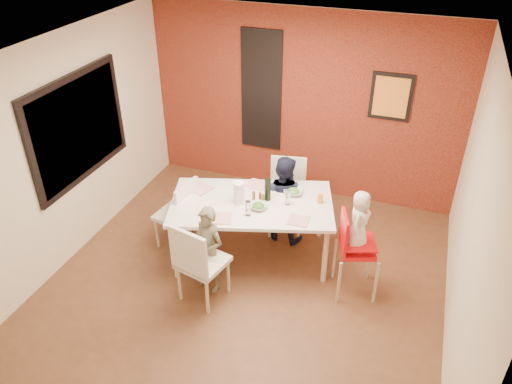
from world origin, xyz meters
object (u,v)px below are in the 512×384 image
(chair_near, at_px, (197,261))
(child_near, at_px, (209,250))
(child_far, at_px, (283,199))
(dining_table, at_px, (252,207))
(toddler, at_px, (359,221))
(paper_towel_roll, at_px, (239,193))
(wine_bottle, at_px, (268,190))
(chair_left, at_px, (181,211))
(chair_far, at_px, (287,191))
(high_chair, at_px, (353,247))

(chair_near, distance_m, child_near, 0.25)
(chair_near, distance_m, child_far, 1.55)
(dining_table, distance_m, chair_near, 1.01)
(dining_table, xyz_separation_m, child_far, (0.24, 0.50, -0.13))
(toddler, bearing_deg, child_near, 113.78)
(dining_table, xyz_separation_m, paper_towel_roll, (-0.13, -0.07, 0.21))
(chair_near, bearing_deg, paper_towel_roll, -86.11)
(chair_near, relative_size, child_far, 0.86)
(toddler, bearing_deg, dining_table, 86.89)
(wine_bottle, height_order, paper_towel_roll, paper_towel_roll)
(chair_near, height_order, paper_towel_roll, paper_towel_roll)
(paper_towel_roll, bearing_deg, chair_left, -176.61)
(chair_left, height_order, child_far, child_far)
(chair_far, distance_m, wine_bottle, 0.74)
(child_far, bearing_deg, dining_table, 70.24)
(dining_table, height_order, chair_left, chair_left)
(chair_far, distance_m, chair_left, 1.43)
(wine_bottle, bearing_deg, paper_towel_roll, -147.02)
(dining_table, bearing_deg, child_near, -109.84)
(child_near, bearing_deg, chair_near, -78.59)
(paper_towel_roll, bearing_deg, toddler, -5.13)
(dining_table, distance_m, wine_bottle, 0.29)
(chair_far, height_order, wine_bottle, wine_bottle)
(toddler, bearing_deg, chair_near, 121.37)
(chair_far, bearing_deg, high_chair, -53.80)
(wine_bottle, xyz_separation_m, paper_towel_roll, (-0.29, -0.19, 0.00))
(chair_far, distance_m, high_chair, 1.43)
(chair_near, height_order, child_far, child_far)
(chair_far, height_order, chair_left, chair_far)
(wine_bottle, bearing_deg, chair_left, -167.53)
(dining_table, bearing_deg, chair_far, 73.29)
(dining_table, xyz_separation_m, chair_near, (-0.28, -0.96, -0.15))
(paper_towel_roll, bearing_deg, wine_bottle, 32.98)
(chair_near, distance_m, wine_bottle, 1.22)
(chair_left, bearing_deg, chair_near, 45.76)
(child_near, height_order, paper_towel_roll, same)
(chair_far, relative_size, child_far, 0.84)
(high_chair, xyz_separation_m, child_near, (-1.53, -0.49, -0.09))
(chair_left, relative_size, toddler, 1.36)
(chair_near, xyz_separation_m, toddler, (1.58, 0.76, 0.39))
(toddler, bearing_deg, paper_towel_roll, 90.56)
(toddler, bearing_deg, high_chair, 127.35)
(chair_far, height_order, child_far, child_far)
(child_far, xyz_separation_m, wine_bottle, (-0.08, -0.38, 0.34))
(high_chair, bearing_deg, chair_near, 96.30)
(paper_towel_roll, bearing_deg, child_near, -101.07)
(dining_table, height_order, wine_bottle, wine_bottle)
(dining_table, bearing_deg, paper_towel_roll, -150.98)
(high_chair, bearing_deg, child_far, 35.87)
(child_near, xyz_separation_m, child_far, (0.50, 1.21, 0.06))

